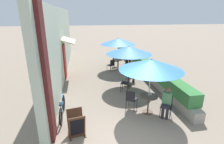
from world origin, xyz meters
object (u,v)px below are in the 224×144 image
at_px(cafe_chair_far_right, 115,60).
at_px(bicycle_leaning, 62,109).
at_px(cafe_chair_far_left, 128,63).
at_px(menu_board, 76,124).
at_px(patio_umbrella_mid, 129,50).
at_px(cafe_chair_near_right, 131,98).
at_px(coffee_cup_near, 151,94).
at_px(cafe_chair_far_back, 111,64).
at_px(cafe_chair_mid_right, 127,82).
at_px(patio_umbrella_far, 118,41).
at_px(seated_patron_mid_left, 131,71).
at_px(patio_table_near, 148,101).
at_px(patio_umbrella_near, 151,64).
at_px(coffee_cup_mid, 130,73).
at_px(cafe_chair_near_left, 167,104).
at_px(patio_table_far, 118,62).
at_px(cafe_chair_mid_left, 129,73).
at_px(patio_table_mid, 128,77).

relative_size(cafe_chair_far_right, bicycle_leaning, 0.50).
xyz_separation_m(cafe_chair_far_left, menu_board, (-3.50, -6.64, -0.10)).
relative_size(patio_umbrella_mid, cafe_chair_far_left, 2.79).
distance_m(cafe_chair_near_right, coffee_cup_near, 0.83).
relative_size(coffee_cup_near, cafe_chair_far_back, 0.10).
distance_m(cafe_chair_mid_right, patio_umbrella_far, 4.11).
bearing_deg(seated_patron_mid_left, cafe_chair_mid_right, 1.67).
distance_m(cafe_chair_mid_right, cafe_chair_far_right, 4.51).
bearing_deg(menu_board, patio_table_near, 8.10).
xyz_separation_m(patio_umbrella_near, bicycle_leaning, (-3.40, 0.29, -1.70)).
relative_size(cafe_chair_near_right, coffee_cup_mid, 9.67).
height_order(cafe_chair_near_left, bicycle_leaning, cafe_chair_near_left).
distance_m(coffee_cup_near, menu_board, 3.14).
bearing_deg(cafe_chair_near_right, coffee_cup_near, 14.42).
height_order(patio_table_far, cafe_chair_far_back, cafe_chair_far_back).
distance_m(patio_table_near, menu_board, 2.99).
distance_m(cafe_chair_near_right, patio_table_far, 5.65).
bearing_deg(cafe_chair_mid_left, coffee_cup_near, 26.55).
height_order(patio_table_mid, menu_board, menu_board).
bearing_deg(cafe_chair_mid_right, cafe_chair_far_back, 31.27).
distance_m(patio_umbrella_mid, cafe_chair_far_left, 3.34).
height_order(patio_umbrella_far, menu_board, patio_umbrella_far).
bearing_deg(patio_table_far, patio_table_near, -90.02).
height_order(coffee_cup_near, patio_table_far, coffee_cup_near).
bearing_deg(coffee_cup_near, cafe_chair_far_right, 91.86).
distance_m(patio_table_near, cafe_chair_mid_left, 3.49).
bearing_deg(patio_table_far, seated_patron_mid_left, -83.80).
bearing_deg(coffee_cup_mid, cafe_chair_near_right, -104.33).
relative_size(patio_table_far, bicycle_leaning, 0.43).
height_order(cafe_chair_near_left, cafe_chair_mid_left, same).
bearing_deg(cafe_chair_far_back, coffee_cup_near, -115.00).
bearing_deg(cafe_chair_mid_right, coffee_cup_near, -140.24).
bearing_deg(cafe_chair_near_right, menu_board, -113.94).
bearing_deg(coffee_cup_near, cafe_chair_far_left, 84.49).
height_order(coffee_cup_mid, cafe_chair_far_left, cafe_chair_far_left).
relative_size(cafe_chair_far_back, bicycle_leaning, 0.50).
height_order(cafe_chair_mid_left, cafe_chair_far_right, same).
height_order(patio_table_near, coffee_cup_mid, coffee_cup_mid).
xyz_separation_m(cafe_chair_near_left, bicycle_leaning, (-4.02, 0.65, -0.18)).
xyz_separation_m(cafe_chair_far_right, cafe_chair_far_back, (-0.46, -1.14, 0.00)).
distance_m(patio_table_mid, patio_table_far, 3.14).
bearing_deg(bicycle_leaning, patio_umbrella_mid, 37.48).
height_order(patio_table_near, cafe_chair_far_back, cafe_chair_far_back).
xyz_separation_m(bicycle_leaning, menu_board, (0.56, -1.23, 0.08)).
bearing_deg(patio_table_far, menu_board, -112.35).
xyz_separation_m(coffee_cup_mid, patio_table_far, (-0.02, 3.14, -0.27)).
distance_m(patio_umbrella_mid, cafe_chair_mid_right, 1.68).
relative_size(cafe_chair_near_left, patio_table_mid, 1.17).
relative_size(coffee_cup_near, patio_umbrella_mid, 0.04).
distance_m(patio_umbrella_far, menu_board, 7.64).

